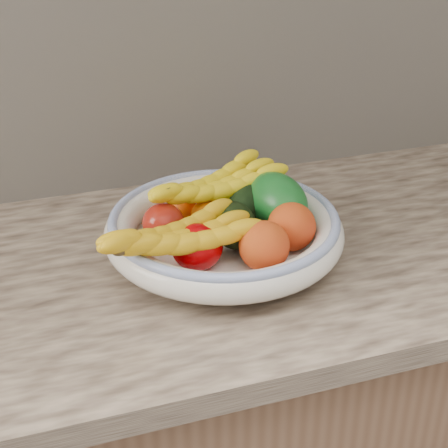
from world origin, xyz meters
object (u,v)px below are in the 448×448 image
Objects in this scene: fruit_bowl at (224,230)px; banana_bunch_front at (178,241)px; banana_bunch_back at (215,190)px; green_mango at (276,202)px.

banana_bunch_front is (-0.09, -0.07, 0.03)m from fruit_bowl.
green_mango is at bearing -47.21° from banana_bunch_back.
fruit_bowl is at bearing 20.98° from banana_bunch_front.
banana_bunch_back reaches higher than banana_bunch_front.
banana_bunch_front is (-0.10, -0.14, -0.01)m from banana_bunch_back.
fruit_bowl is at bearing 179.32° from green_mango.
fruit_bowl is 0.08m from banana_bunch_back.
fruit_bowl is 1.46× the size of banana_bunch_back.
green_mango is 0.11m from banana_bunch_back.
green_mango is 0.50× the size of banana_bunch_front.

